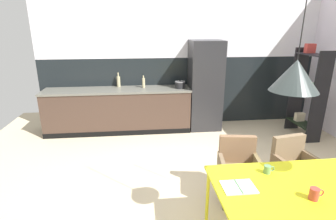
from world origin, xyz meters
TOP-DOWN VIEW (x-y plane):
  - ground_plane at (0.00, 0.00)m, footprint 7.85×7.85m
  - back_wall_splashback_dark at (0.00, 2.86)m, footprint 6.04×0.12m
  - back_wall_panel_upper at (0.00, 2.86)m, footprint 6.04×0.12m
  - kitchen_counter at (-1.40, 2.50)m, footprint 2.96×0.63m
  - refrigerator_column at (0.41, 2.50)m, footprint 0.66×0.60m
  - dining_table at (0.62, -0.84)m, footprint 1.83×0.90m
  - armchair_head_of_table at (0.26, 0.04)m, footprint 0.55×0.53m
  - armchair_corner_seat at (0.98, 0.04)m, footprint 0.56×0.55m
  - open_book at (-0.07, -0.80)m, footprint 0.30×0.23m
  - mug_glass_clear at (0.50, -1.03)m, footprint 0.13×0.08m
  - mug_dark_espresso at (0.30, -0.59)m, footprint 0.11×0.07m
  - cooking_pot at (-0.13, 2.45)m, footprint 0.21×0.21m
  - bottle_vinegar_dark at (-0.87, 2.59)m, footprint 0.06×0.06m
  - bottle_oil_tall at (-1.39, 2.71)m, footprint 0.07×0.07m
  - open_shelf_unit at (2.29, 1.86)m, footprint 0.30×0.76m
  - pendant_lamp_over_table_near at (0.26, -0.88)m, footprint 0.37×0.37m

SIDE VIEW (x-z plane):
  - ground_plane at x=0.00m, z-range 0.00..0.00m
  - kitchen_counter at x=-1.40m, z-range 0.00..0.90m
  - armchair_corner_seat at x=0.98m, z-range 0.10..0.88m
  - armchair_head_of_table at x=0.26m, z-range 0.11..0.92m
  - dining_table at x=0.62m, z-range 0.33..1.06m
  - back_wall_splashback_dark at x=0.00m, z-range 0.00..1.47m
  - open_book at x=-0.07m, z-range 0.73..0.75m
  - mug_dark_espresso at x=0.30m, z-range 0.73..0.81m
  - mug_glass_clear at x=0.50m, z-range 0.73..0.84m
  - open_shelf_unit at x=2.29m, z-range 0.01..1.81m
  - refrigerator_column at x=0.41m, z-range 0.00..1.85m
  - cooking_pot at x=-0.13m, z-range 0.89..1.05m
  - bottle_vinegar_dark at x=-0.87m, z-range 0.88..1.13m
  - bottle_oil_tall at x=-1.39m, z-range 0.87..1.16m
  - pendant_lamp_over_table_near at x=0.26m, z-range 1.14..2.39m
  - back_wall_panel_upper at x=0.00m, z-range 1.47..2.95m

